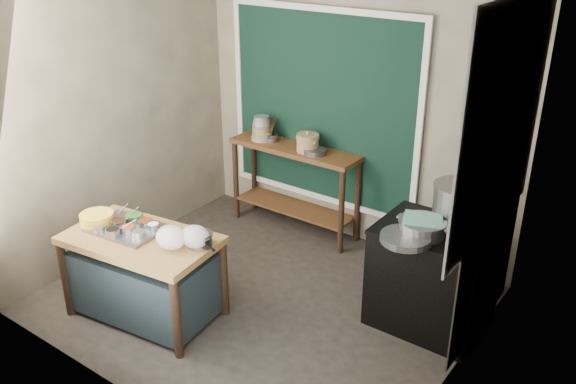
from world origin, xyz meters
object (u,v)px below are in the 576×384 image
Objects in this scene: yellow_basin at (97,219)px; condiment_tray at (127,228)px; utensil_cup at (272,138)px; prep_table at (144,276)px; stock_pot at (459,205)px; saucepan at (200,240)px; stove_block at (432,279)px; ceramic_crock at (308,144)px; back_counter at (294,189)px; steamer at (422,227)px.

condiment_tray is at bearing 18.56° from yellow_basin.
yellow_basin is at bearing -96.93° from utensil_cup.
utensil_cup is (-0.19, 2.03, 0.61)m from prep_table.
condiment_tray is at bearing -147.44° from stock_pot.
utensil_cup is at bearing 90.25° from condiment_tray.
utensil_cup is (-0.01, 2.01, 0.23)m from condiment_tray.
saucepan is at bearing 12.91° from condiment_tray.
prep_table is 2.39m from stove_block.
saucepan is 0.88× the size of ceramic_crock.
prep_table is at bearing -144.81° from stock_pot.
saucepan is (0.40, -1.85, 0.33)m from back_counter.
ceramic_crock reaches higher than saucepan.
utensil_cup is at bearing 83.07° from yellow_basin.
steamer reaches higher than yellow_basin.
saucepan is at bearing -140.79° from stock_pot.
stock_pot is at bearing 27.88° from prep_table.
back_counter is 10.91× the size of utensil_cup.
yellow_basin is at bearing -109.60° from ceramic_crock.
saucepan is 1.84m from ceramic_crock.
steamer is at bearing -27.06° from ceramic_crock.
stove_block is at bearing -21.02° from back_counter.
ceramic_crock is (0.48, -0.03, 0.04)m from utensil_cup.
stove_block is at bearing 56.23° from saucepan.
back_counter is at bearing 0.58° from utensil_cup.
prep_table is 2.32m from steamer.
steamer is (1.43, 0.98, 0.13)m from saucepan.
back_counter is 3.82× the size of steamer.
steamer is at bearing -22.34° from utensil_cup.
condiment_tray is 2.13× the size of yellow_basin.
back_counter is 1.61× the size of stove_block.
stock_pot is at bearing -13.68° from utensil_cup.
condiment_tray is 2.05m from ceramic_crock.
ceramic_crock reaches higher than prep_table.
condiment_tray is 2.82× the size of saucepan.
steamer is at bearing 23.63° from prep_table.
back_counter is 0.59m from utensil_cup.
yellow_basin is at bearing -148.74° from stock_pot.
ceramic_crock reaches higher than utensil_cup.
ceramic_crock is at bearing 157.94° from stove_block.
steamer is at bearing 27.23° from yellow_basin.
prep_table is 0.43m from condiment_tray.
stock_pot reaches higher than yellow_basin.
yellow_basin is at bearing -150.82° from stove_block.
yellow_basin reaches higher than prep_table.
steamer is (2.38, 1.22, 0.14)m from yellow_basin.
stock_pot is (2.28, -0.56, 0.06)m from utensil_cup.
stock_pot is at bearing -16.17° from ceramic_crock.
saucepan is 0.48× the size of stock_pot.
stove_block reaches higher than prep_table.
back_counter reaches higher than yellow_basin.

